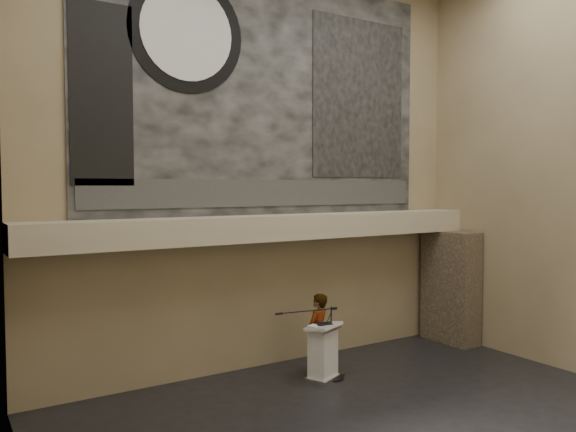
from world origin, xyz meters
TOP-DOWN VIEW (x-y plane):
  - wall_back at (0.00, 4.00)m, footprint 10.00×0.02m
  - wall_left at (-5.00, 0.00)m, footprint 0.02×8.00m
  - soffit at (0.00, 3.60)m, footprint 10.00×0.80m
  - sprinkler_left at (-1.60, 3.55)m, footprint 0.04×0.04m
  - sprinkler_right at (1.90, 3.55)m, footprint 0.04×0.04m
  - banner at (0.00, 3.97)m, footprint 8.00×0.05m
  - banner_text_strip at (0.00, 3.93)m, footprint 7.76×0.02m
  - banner_clock_rim at (-1.80, 3.93)m, footprint 2.30×0.02m
  - banner_clock_face at (-1.80, 3.91)m, footprint 1.84×0.02m
  - banner_building_print at (2.40, 3.93)m, footprint 2.60×0.02m
  - banner_brick_print at (-3.40, 3.93)m, footprint 1.10×0.02m
  - stone_pier at (4.65, 3.15)m, footprint 0.60×1.40m
  - lectern at (0.41, 2.57)m, footprint 0.83×0.73m
  - binder at (0.42, 2.54)m, footprint 0.36×0.33m
  - papers at (0.24, 2.54)m, footprint 0.32×0.36m
  - speaker_person at (0.55, 2.95)m, footprint 0.70×0.60m
  - mic_stand at (0.58, 2.59)m, footprint 1.41×0.52m

SIDE VIEW (x-z plane):
  - mic_stand at x=0.58m, z-range -0.50..0.92m
  - lectern at x=0.41m, z-range -0.01..1.12m
  - speaker_person at x=0.55m, z-range 0.00..1.63m
  - papers at x=0.24m, z-range 1.10..1.10m
  - binder at x=0.42m, z-range 1.10..1.14m
  - stone_pier at x=4.65m, z-range 0.00..2.70m
  - sprinkler_left at x=-1.60m, z-range 2.64..2.70m
  - sprinkler_right at x=1.90m, z-range 2.64..2.70m
  - soffit at x=0.00m, z-range 2.70..3.20m
  - banner_text_strip at x=0.00m, z-range 3.38..3.93m
  - wall_back at x=0.00m, z-range 0.00..8.50m
  - wall_left at x=-5.00m, z-range 0.00..8.50m
  - banner_brick_print at x=-3.40m, z-range 3.80..7.00m
  - banner at x=0.00m, z-range 3.20..8.20m
  - banner_building_print at x=2.40m, z-range 4.00..7.60m
  - banner_clock_rim at x=-1.80m, z-range 5.55..7.85m
  - banner_clock_face at x=-1.80m, z-range 5.78..7.62m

